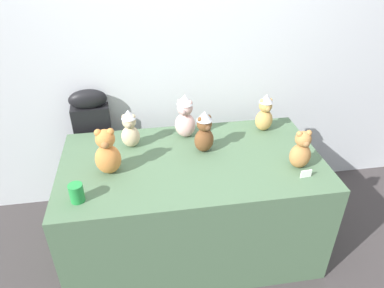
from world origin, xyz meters
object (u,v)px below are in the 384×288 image
at_px(display_table, 192,204).
at_px(teddy_bear_ginger, 107,153).
at_px(teddy_bear_sand, 130,129).
at_px(teddy_bear_chestnut, 204,132).
at_px(teddy_bear_honey, 265,113).
at_px(teddy_bear_caramel, 301,151).
at_px(party_cup_green, 77,193).
at_px(instrument_case, 97,150).
at_px(teddy_bear_blush, 185,116).

bearing_deg(display_table, teddy_bear_ginger, -174.19).
xyz_separation_m(teddy_bear_sand, teddy_bear_chestnut, (0.48, -0.14, 0.01)).
height_order(teddy_bear_honey, teddy_bear_caramel, teddy_bear_honey).
height_order(display_table, party_cup_green, party_cup_green).
relative_size(teddy_bear_caramel, teddy_bear_sand, 0.94).
bearing_deg(display_table, teddy_bear_caramel, -15.73).
distance_m(instrument_case, party_cup_green, 0.94).
height_order(teddy_bear_caramel, party_cup_green, teddy_bear_caramel).
distance_m(teddy_bear_sand, teddy_bear_chestnut, 0.50).
distance_m(teddy_bear_ginger, party_cup_green, 0.31).
relative_size(teddy_bear_blush, teddy_bear_ginger, 1.06).
bearing_deg(teddy_bear_sand, teddy_bear_blush, 16.12).
distance_m(teddy_bear_honey, teddy_bear_ginger, 1.17).
xyz_separation_m(teddy_bear_blush, teddy_bear_ginger, (-0.52, -0.36, -0.02)).
height_order(instrument_case, teddy_bear_chestnut, teddy_bear_chestnut).
bearing_deg(teddy_bear_honey, teddy_bear_chestnut, -163.12).
xyz_separation_m(display_table, instrument_case, (-0.68, 0.59, 0.15)).
bearing_deg(instrument_case, party_cup_green, -94.50).
xyz_separation_m(teddy_bear_caramel, teddy_bear_chestnut, (-0.56, 0.28, 0.02)).
bearing_deg(teddy_bear_caramel, teddy_bear_blush, 140.66).
bearing_deg(instrument_case, teddy_bear_blush, -26.94).
height_order(teddy_bear_sand, teddy_bear_ginger, teddy_bear_ginger).
height_order(teddy_bear_honey, teddy_bear_sand, teddy_bear_honey).
distance_m(instrument_case, teddy_bear_caramel, 1.59).
xyz_separation_m(teddy_bear_sand, teddy_bear_ginger, (-0.14, -0.28, 0.01)).
relative_size(instrument_case, teddy_bear_chestnut, 3.56).
relative_size(instrument_case, party_cup_green, 9.66).
height_order(teddy_bear_chestnut, party_cup_green, teddy_bear_chestnut).
distance_m(teddy_bear_blush, party_cup_green, 0.92).
relative_size(teddy_bear_chestnut, party_cup_green, 2.71).
bearing_deg(teddy_bear_caramel, instrument_case, 147.30).
height_order(instrument_case, teddy_bear_sand, instrument_case).
relative_size(display_table, teddy_bear_ginger, 5.56).
relative_size(instrument_case, teddy_bear_sand, 3.82).
bearing_deg(display_table, party_cup_green, -156.74).
height_order(instrument_case, teddy_bear_blush, teddy_bear_blush).
xyz_separation_m(teddy_bear_chestnut, party_cup_green, (-0.79, -0.39, -0.09)).
height_order(display_table, teddy_bear_blush, teddy_bear_blush).
relative_size(teddy_bear_honey, teddy_bear_chestnut, 0.96).
bearing_deg(teddy_bear_chestnut, teddy_bear_caramel, -47.91).
xyz_separation_m(teddy_bear_blush, teddy_bear_sand, (-0.39, -0.08, -0.02)).
height_order(teddy_bear_honey, teddy_bear_blush, teddy_bear_blush).
distance_m(display_table, party_cup_green, 0.87).
distance_m(teddy_bear_caramel, teddy_bear_sand, 1.12).
relative_size(teddy_bear_sand, party_cup_green, 2.53).
xyz_separation_m(display_table, teddy_bear_chestnut, (0.10, 0.09, 0.53)).
xyz_separation_m(teddy_bear_honey, teddy_bear_caramel, (0.07, -0.49, -0.02)).
xyz_separation_m(teddy_bear_caramel, teddy_bear_blush, (-0.65, 0.49, 0.04)).
xyz_separation_m(display_table, teddy_bear_honey, (0.59, 0.30, 0.53)).
relative_size(teddy_bear_honey, party_cup_green, 2.62).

